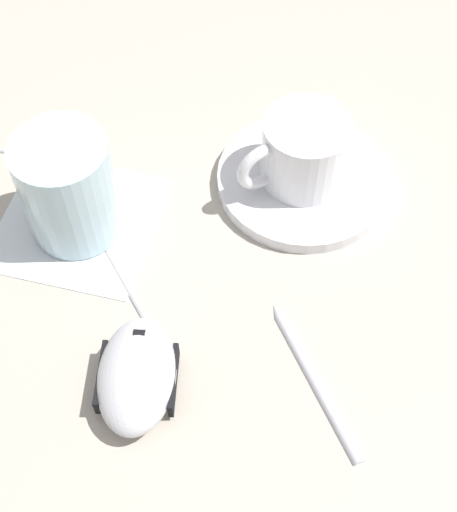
# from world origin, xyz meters

# --- Properties ---
(ground_plane) EXTENTS (3.00, 3.00, 0.00)m
(ground_plane) POSITION_xyz_m (0.00, 0.00, 0.00)
(ground_plane) COLOR #B2A899
(saucer) EXTENTS (0.16, 0.16, 0.01)m
(saucer) POSITION_xyz_m (-0.11, 0.04, 0.01)
(saucer) COLOR white
(saucer) RESTS_ON ground
(coffee_cup) EXTENTS (0.10, 0.08, 0.06)m
(coffee_cup) POSITION_xyz_m (-0.11, 0.04, 0.05)
(coffee_cup) COLOR white
(coffee_cup) RESTS_ON saucer
(computer_mouse) EXTENTS (0.11, 0.10, 0.04)m
(computer_mouse) POSITION_xyz_m (0.13, 0.04, 0.02)
(computer_mouse) COLOR silver
(computer_mouse) RESTS_ON ground
(mouse_cable) EXTENTS (0.09, 0.30, 0.00)m
(mouse_cable) POSITION_xyz_m (0.03, -0.14, 0.00)
(mouse_cable) COLOR gray
(mouse_cable) RESTS_ON ground
(napkin_under_glass) EXTENTS (0.17, 0.17, 0.00)m
(napkin_under_glass) POSITION_xyz_m (0.04, -0.10, 0.00)
(napkin_under_glass) COLOR white
(napkin_under_glass) RESTS_ON ground
(drinking_glass) EXTENTS (0.08, 0.08, 0.10)m
(drinking_glass) POSITION_xyz_m (0.04, -0.10, 0.05)
(drinking_glass) COLOR silver
(drinking_glass) RESTS_ON napkin_under_glass
(pen) EXTENTS (0.08, 0.13, 0.01)m
(pen) POSITION_xyz_m (0.05, 0.15, 0.00)
(pen) COLOR silver
(pen) RESTS_ON ground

